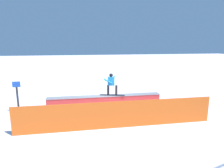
# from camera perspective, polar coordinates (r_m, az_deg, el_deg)

# --- Properties ---
(ground_plane) EXTENTS (120.00, 120.00, 0.00)m
(ground_plane) POSITION_cam_1_polar(r_m,az_deg,el_deg) (12.25, -2.05, -6.29)
(ground_plane) COLOR white
(grind_box) EXTENTS (7.16, 0.76, 0.63)m
(grind_box) POSITION_cam_1_polar(r_m,az_deg,el_deg) (12.17, -2.06, -5.01)
(grind_box) COLOR red
(grind_box) RESTS_ON ground_plane
(snowboarder) EXTENTS (1.59, 0.75, 1.40)m
(snowboarder) POSITION_cam_1_polar(r_m,az_deg,el_deg) (11.97, -0.19, 0.12)
(snowboarder) COLOR #202529
(snowboarder) RESTS_ON grind_box
(safety_fence) EXTENTS (9.17, 0.37, 1.27)m
(safety_fence) POSITION_cam_1_polar(r_m,az_deg,el_deg) (8.85, 1.91, -9.16)
(safety_fence) COLOR orange
(safety_fence) RESTS_ON ground_plane
(trail_marker) EXTENTS (0.40, 0.10, 1.81)m
(trail_marker) POSITION_cam_1_polar(r_m,az_deg,el_deg) (11.75, -26.41, -3.37)
(trail_marker) COLOR #262628
(trail_marker) RESTS_ON ground_plane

